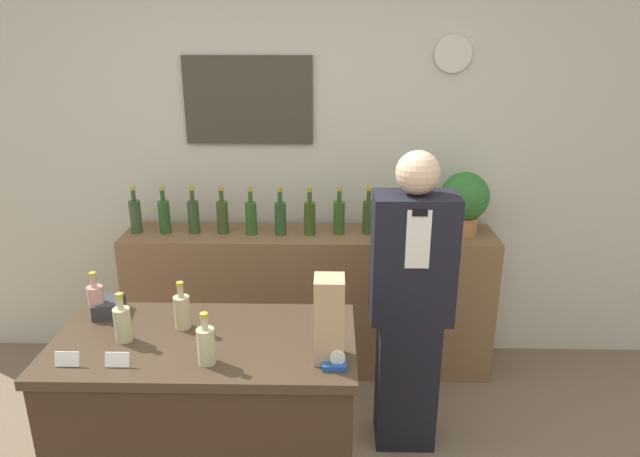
# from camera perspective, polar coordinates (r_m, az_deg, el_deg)

# --- Properties ---
(back_wall) EXTENTS (5.20, 0.09, 2.70)m
(back_wall) POSITION_cam_1_polar(r_m,az_deg,el_deg) (3.65, -2.23, 7.15)
(back_wall) COLOR beige
(back_wall) RESTS_ON ground_plane
(back_shelf) EXTENTS (2.30, 0.39, 0.93)m
(back_shelf) POSITION_cam_1_polar(r_m,az_deg,el_deg) (3.70, -1.04, -7.29)
(back_shelf) COLOR brown
(back_shelf) RESTS_ON ground_plane
(display_counter) EXTENTS (1.22, 0.63, 0.94)m
(display_counter) POSITION_cam_1_polar(r_m,az_deg,el_deg) (2.66, -10.82, -19.56)
(display_counter) COLOR #382619
(display_counter) RESTS_ON ground_plane
(shopkeeper) EXTENTS (0.40, 0.25, 1.60)m
(shopkeeper) POSITION_cam_1_polar(r_m,az_deg,el_deg) (2.94, 9.00, -7.79)
(shopkeeper) COLOR black
(shopkeeper) RESTS_ON ground_plane
(potted_plant) EXTENTS (0.29, 0.29, 0.39)m
(potted_plant) POSITION_cam_1_polar(r_m,az_deg,el_deg) (3.55, 14.25, 2.78)
(potted_plant) COLOR #B27047
(potted_plant) RESTS_ON back_shelf
(paper_bag) EXTENTS (0.11, 0.12, 0.34)m
(paper_bag) POSITION_cam_1_polar(r_m,az_deg,el_deg) (2.14, 0.92, -9.07)
(paper_bag) COLOR tan
(paper_bag) RESTS_ON display_counter
(tape_dispenser) EXTENTS (0.09, 0.06, 0.07)m
(tape_dispenser) POSITION_cam_1_polar(r_m,az_deg,el_deg) (2.16, 1.55, -13.25)
(tape_dispenser) COLOR #1E4799
(tape_dispenser) RESTS_ON display_counter
(price_card_left) EXTENTS (0.09, 0.02, 0.06)m
(price_card_left) POSITION_cam_1_polar(r_m,az_deg,el_deg) (2.36, -23.98, -11.85)
(price_card_left) COLOR white
(price_card_left) RESTS_ON display_counter
(price_card_right) EXTENTS (0.09, 0.02, 0.06)m
(price_card_right) POSITION_cam_1_polar(r_m,az_deg,el_deg) (2.29, -19.62, -12.25)
(price_card_right) COLOR white
(price_card_right) RESTS_ON display_counter
(gift_box) EXTENTS (0.14, 0.16, 0.07)m
(gift_box) POSITION_cam_1_polar(r_m,az_deg,el_deg) (2.69, -20.37, -7.33)
(gift_box) COLOR #2D2D33
(gift_box) RESTS_ON display_counter
(counter_bottle_0) EXTENTS (0.07, 0.07, 0.21)m
(counter_bottle_0) POSITION_cam_1_polar(r_m,az_deg,el_deg) (2.66, -21.49, -6.68)
(counter_bottle_0) COLOR tan
(counter_bottle_0) RESTS_ON display_counter
(counter_bottle_1) EXTENTS (0.07, 0.07, 0.21)m
(counter_bottle_1) POSITION_cam_1_polar(r_m,az_deg,el_deg) (2.43, -19.14, -8.93)
(counter_bottle_1) COLOR tan
(counter_bottle_1) RESTS_ON display_counter
(counter_bottle_2) EXTENTS (0.07, 0.07, 0.21)m
(counter_bottle_2) POSITION_cam_1_polar(r_m,az_deg,el_deg) (2.46, -13.62, -7.99)
(counter_bottle_2) COLOR tan
(counter_bottle_2) RESTS_ON display_counter
(counter_bottle_3) EXTENTS (0.07, 0.07, 0.21)m
(counter_bottle_3) POSITION_cam_1_polar(r_m,az_deg,el_deg) (2.20, -11.33, -11.30)
(counter_bottle_3) COLOR #B4B086
(counter_bottle_3) RESTS_ON display_counter
(shelf_bottle_0) EXTENTS (0.07, 0.07, 0.30)m
(shelf_bottle_0) POSITION_cam_1_polar(r_m,az_deg,el_deg) (3.68, -17.97, 1.27)
(shelf_bottle_0) COLOR #324A2A
(shelf_bottle_0) RESTS_ON back_shelf
(shelf_bottle_1) EXTENTS (0.07, 0.07, 0.30)m
(shelf_bottle_1) POSITION_cam_1_polar(r_m,az_deg,el_deg) (3.62, -15.30, 1.26)
(shelf_bottle_1) COLOR #295124
(shelf_bottle_1) RESTS_ON back_shelf
(shelf_bottle_2) EXTENTS (0.07, 0.07, 0.30)m
(shelf_bottle_2) POSITION_cam_1_polar(r_m,az_deg,el_deg) (3.58, -12.54, 1.28)
(shelf_bottle_2) COLOR #304B26
(shelf_bottle_2) RESTS_ON back_shelf
(shelf_bottle_3) EXTENTS (0.07, 0.07, 0.30)m
(shelf_bottle_3) POSITION_cam_1_polar(r_m,az_deg,el_deg) (3.54, -9.73, 1.26)
(shelf_bottle_3) COLOR #354A20
(shelf_bottle_3) RESTS_ON back_shelf
(shelf_bottle_4) EXTENTS (0.07, 0.07, 0.30)m
(shelf_bottle_4) POSITION_cam_1_polar(r_m,az_deg,el_deg) (3.49, -6.90, 1.17)
(shelf_bottle_4) COLOR #305822
(shelf_bottle_4) RESTS_ON back_shelf
(shelf_bottle_5) EXTENTS (0.07, 0.07, 0.30)m
(shelf_bottle_5) POSITION_cam_1_polar(r_m,az_deg,el_deg) (3.47, -3.98, 1.15)
(shelf_bottle_5) COLOR #284F28
(shelf_bottle_5) RESTS_ON back_shelf
(shelf_bottle_6) EXTENTS (0.07, 0.07, 0.30)m
(shelf_bottle_6) POSITION_cam_1_polar(r_m,az_deg,el_deg) (3.47, -1.03, 1.15)
(shelf_bottle_6) COLOR #354E1C
(shelf_bottle_6) RESTS_ON back_shelf
(shelf_bottle_7) EXTENTS (0.07, 0.07, 0.30)m
(shelf_bottle_7) POSITION_cam_1_polar(r_m,az_deg,el_deg) (3.48, 1.92, 1.24)
(shelf_bottle_7) COLOR #315522
(shelf_bottle_7) RESTS_ON back_shelf
(shelf_bottle_8) EXTENTS (0.07, 0.07, 0.30)m
(shelf_bottle_8) POSITION_cam_1_polar(r_m,az_deg,el_deg) (3.50, 4.85, 1.27)
(shelf_bottle_8) COLOR #334A1C
(shelf_bottle_8) RESTS_ON back_shelf
(shelf_bottle_9) EXTENTS (0.07, 0.07, 0.30)m
(shelf_bottle_9) POSITION_cam_1_polar(r_m,az_deg,el_deg) (3.51, 7.76, 1.23)
(shelf_bottle_9) COLOR #2F571E
(shelf_bottle_9) RESTS_ON back_shelf
(shelf_bottle_10) EXTENTS (0.07, 0.07, 0.30)m
(shelf_bottle_10) POSITION_cam_1_polar(r_m,az_deg,el_deg) (3.54, 10.64, 1.19)
(shelf_bottle_10) COLOR #325327
(shelf_bottle_10) RESTS_ON back_shelf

